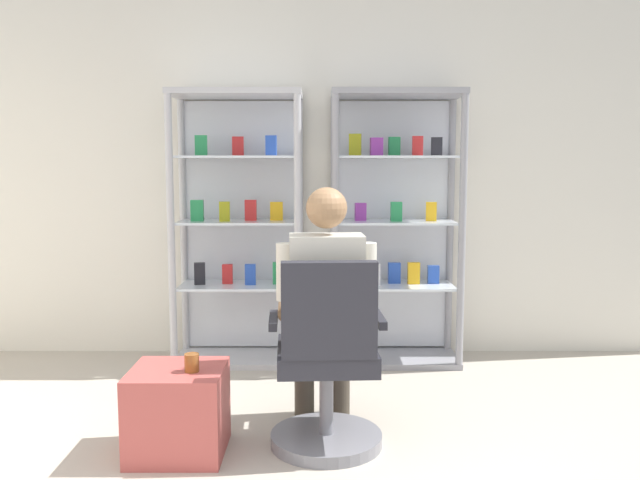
# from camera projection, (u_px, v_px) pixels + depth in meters

# --- Properties ---
(back_wall) EXTENTS (6.00, 0.10, 2.70)m
(back_wall) POSITION_uv_depth(u_px,v_px,m) (316.00, 171.00, 4.84)
(back_wall) COLOR silver
(back_wall) RESTS_ON ground
(display_cabinet_left) EXTENTS (0.90, 0.45, 1.90)m
(display_cabinet_left) POSITION_uv_depth(u_px,v_px,m) (238.00, 226.00, 4.65)
(display_cabinet_left) COLOR #B7B7BC
(display_cabinet_left) RESTS_ON ground
(display_cabinet_right) EXTENTS (0.90, 0.45, 1.90)m
(display_cabinet_right) POSITION_uv_depth(u_px,v_px,m) (393.00, 226.00, 4.65)
(display_cabinet_right) COLOR gray
(display_cabinet_right) RESTS_ON ground
(office_chair) EXTENTS (0.57, 0.56, 0.96)m
(office_chair) POSITION_uv_depth(u_px,v_px,m) (326.00, 372.00, 3.19)
(office_chair) COLOR slate
(office_chair) RESTS_ON ground
(seated_shopkeeper) EXTENTS (0.50, 0.58, 1.29)m
(seated_shopkeeper) POSITION_uv_depth(u_px,v_px,m) (324.00, 301.00, 3.32)
(seated_shopkeeper) COLOR #3F382D
(seated_shopkeeper) RESTS_ON ground
(storage_crate) EXTENTS (0.45, 0.42, 0.42)m
(storage_crate) POSITION_uv_depth(u_px,v_px,m) (177.00, 411.00, 3.18)
(storage_crate) COLOR #B24C47
(storage_crate) RESTS_ON ground
(tea_glass) EXTENTS (0.07, 0.07, 0.09)m
(tea_glass) POSITION_uv_depth(u_px,v_px,m) (191.00, 363.00, 3.11)
(tea_glass) COLOR brown
(tea_glass) RESTS_ON storage_crate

